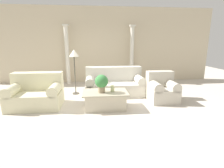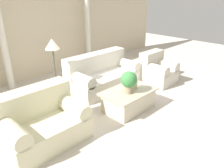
% 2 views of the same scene
% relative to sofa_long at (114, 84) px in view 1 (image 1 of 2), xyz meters
% --- Properties ---
extents(ground_plane, '(16.00, 16.00, 0.00)m').
position_rel_sofa_long_xyz_m(ground_plane, '(-0.38, -0.98, -0.36)').
color(ground_plane, beige).
extents(wall_back, '(10.00, 0.06, 3.20)m').
position_rel_sofa_long_xyz_m(wall_back, '(-0.38, 2.04, 1.24)').
color(wall_back, beige).
rests_on(wall_back, ground_plane).
extents(sofa_long, '(1.92, 0.98, 0.91)m').
position_rel_sofa_long_xyz_m(sofa_long, '(0.00, 0.00, 0.00)').
color(sofa_long, beige).
rests_on(sofa_long, ground_plane).
extents(loveseat, '(1.37, 0.98, 0.91)m').
position_rel_sofa_long_xyz_m(loveseat, '(-2.29, -0.93, 0.01)').
color(loveseat, beige).
rests_on(loveseat, ground_plane).
extents(coffee_table, '(1.19, 0.77, 0.46)m').
position_rel_sofa_long_xyz_m(coffee_table, '(-0.40, -1.30, -0.13)').
color(coffee_table, beige).
rests_on(coffee_table, ground_plane).
extents(potted_plant, '(0.34, 0.34, 0.48)m').
position_rel_sofa_long_xyz_m(potted_plant, '(-0.50, -1.36, 0.37)').
color(potted_plant, '#937F60').
rests_on(potted_plant, coffee_table).
extents(pillar_candle, '(0.10, 0.10, 0.17)m').
position_rel_sofa_long_xyz_m(pillar_candle, '(-0.20, -1.31, 0.18)').
color(pillar_candle, beige).
rests_on(pillar_candle, coffee_table).
extents(floor_lamp, '(0.32, 0.32, 1.51)m').
position_rel_sofa_long_xyz_m(floor_lamp, '(-1.32, 0.12, 0.91)').
color(floor_lamp, '#4C473D').
rests_on(floor_lamp, ground_plane).
extents(column_left, '(0.23, 0.23, 2.43)m').
position_rel_sofa_long_xyz_m(column_left, '(-1.77, 1.71, 0.88)').
color(column_left, silver).
rests_on(column_left, ground_plane).
extents(column_right, '(0.23, 0.23, 2.43)m').
position_rel_sofa_long_xyz_m(column_right, '(0.96, 1.71, 0.88)').
color(column_right, silver).
rests_on(column_right, ground_plane).
extents(armchair, '(0.80, 0.84, 0.87)m').
position_rel_sofa_long_xyz_m(armchair, '(1.34, -0.85, 0.01)').
color(armchair, beige).
rests_on(armchair, ground_plane).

